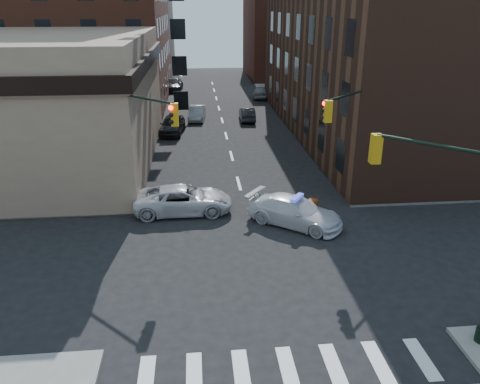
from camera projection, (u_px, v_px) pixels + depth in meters
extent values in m
plane|color=black|center=(259.00, 261.00, 21.29)|extent=(140.00, 140.00, 0.00)
cube|color=gray|center=(3.00, 114.00, 49.46)|extent=(34.00, 54.50, 0.15)
cube|color=gray|center=(420.00, 106.00, 53.56)|extent=(34.00, 54.50, 0.15)
cube|color=#45271B|center=(374.00, 52.00, 40.62)|extent=(14.00, 34.00, 14.00)
cube|color=brown|center=(108.00, 24.00, 74.15)|extent=(20.00, 18.00, 16.00)
cube|color=brown|center=(298.00, 38.00, 73.87)|extent=(16.00, 16.00, 12.00)
cylinder|color=black|center=(444.00, 147.00, 14.93)|extent=(3.27, 3.27, 0.12)
cube|color=#BF8C0C|center=(376.00, 149.00, 16.44)|extent=(0.35, 0.35, 1.05)
sphere|color=#FF0C05|center=(380.00, 138.00, 16.47)|extent=(0.22, 0.22, 0.22)
sphere|color=black|center=(378.00, 147.00, 16.59)|extent=(0.22, 0.22, 0.22)
sphere|color=black|center=(377.00, 156.00, 16.71)|extent=(0.22, 0.22, 0.22)
cylinder|color=black|center=(119.00, 140.00, 24.96)|extent=(0.20, 0.20, 8.00)
cylinder|color=black|center=(125.00, 204.00, 26.36)|extent=(0.44, 0.44, 0.50)
cylinder|color=black|center=(142.00, 98.00, 22.70)|extent=(3.27, 3.27, 0.12)
cube|color=#BF8C0C|center=(175.00, 115.00, 21.56)|extent=(0.35, 0.35, 1.05)
sphere|color=#FF0C05|center=(171.00, 108.00, 21.27)|extent=(0.22, 0.22, 0.22)
sphere|color=black|center=(171.00, 115.00, 21.39)|extent=(0.22, 0.22, 0.22)
sphere|color=black|center=(171.00, 122.00, 21.51)|extent=(0.22, 0.22, 0.22)
cylinder|color=black|center=(366.00, 134.00, 26.17)|extent=(0.20, 0.20, 8.00)
cylinder|color=black|center=(359.00, 195.00, 27.57)|extent=(0.44, 0.44, 0.50)
cylinder|color=black|center=(351.00, 94.00, 23.63)|extent=(3.27, 3.27, 0.12)
cube|color=#BF8C0C|center=(328.00, 111.00, 22.20)|extent=(0.35, 0.35, 1.05)
sphere|color=#FF0C05|center=(324.00, 103.00, 22.20)|extent=(0.22, 0.22, 0.22)
sphere|color=black|center=(324.00, 110.00, 22.32)|extent=(0.22, 0.22, 0.22)
sphere|color=black|center=(323.00, 117.00, 22.45)|extent=(0.22, 0.22, 0.22)
cylinder|color=black|center=(300.00, 109.00, 45.43)|extent=(0.24, 0.24, 2.60)
sphere|color=brown|center=(301.00, 87.00, 44.67)|extent=(3.00, 3.00, 3.00)
cylinder|color=black|center=(285.00, 94.00, 52.82)|extent=(0.24, 0.24, 2.60)
sphere|color=brown|center=(286.00, 76.00, 52.06)|extent=(3.00, 3.00, 3.00)
imported|color=silver|center=(295.00, 211.00, 24.59)|extent=(5.37, 4.75, 1.49)
imported|color=silver|center=(183.00, 200.00, 26.05)|extent=(5.51, 2.62, 1.52)
imported|color=black|center=(172.00, 125.00, 42.01)|extent=(2.51, 5.02, 1.64)
imported|color=gray|center=(197.00, 113.00, 47.06)|extent=(1.88, 4.38, 1.40)
imported|color=black|center=(173.00, 85.00, 63.13)|extent=(2.75, 5.80, 1.63)
imported|color=black|center=(247.00, 114.00, 46.82)|extent=(1.49, 4.05, 1.33)
imported|color=gray|center=(261.00, 92.00, 58.08)|extent=(2.35, 4.58, 1.49)
imported|color=black|center=(109.00, 194.00, 26.31)|extent=(0.60, 0.41, 1.58)
imported|color=black|center=(79.00, 187.00, 27.12)|extent=(0.95, 0.80, 1.71)
imported|color=#212632|center=(19.00, 188.00, 27.13)|extent=(1.03, 0.54, 1.67)
cylinder|color=red|center=(313.00, 208.00, 25.72)|extent=(0.70, 0.70, 0.95)
cylinder|color=orange|center=(174.00, 193.00, 27.77)|extent=(0.63, 0.63, 0.90)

